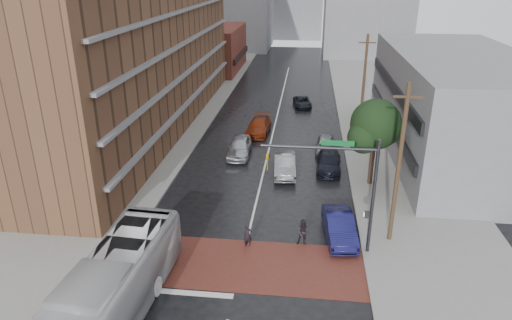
% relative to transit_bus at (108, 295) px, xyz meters
% --- Properties ---
extents(ground, '(160.00, 160.00, 0.00)m').
position_rel_transit_bus_xyz_m(ground, '(5.40, 4.90, -1.71)').
color(ground, black).
rests_on(ground, ground).
extents(crosswalk, '(14.00, 5.00, 0.02)m').
position_rel_transit_bus_xyz_m(crosswalk, '(5.40, 5.40, -1.70)').
color(crosswalk, maroon).
rests_on(crosswalk, ground).
extents(sidewalk_west, '(9.00, 90.00, 0.15)m').
position_rel_transit_bus_xyz_m(sidewalk_west, '(-6.10, 29.90, -1.64)').
color(sidewalk_west, gray).
rests_on(sidewalk_west, ground).
extents(sidewalk_east, '(9.00, 90.00, 0.15)m').
position_rel_transit_bus_xyz_m(sidewalk_east, '(16.90, 29.90, -1.64)').
color(sidewalk_east, gray).
rests_on(sidewalk_east, ground).
extents(storefront_west, '(8.00, 16.00, 7.00)m').
position_rel_transit_bus_xyz_m(storefront_west, '(-6.60, 58.90, 1.79)').
color(storefront_west, maroon).
rests_on(storefront_west, ground).
extents(building_east, '(11.00, 26.00, 9.00)m').
position_rel_transit_bus_xyz_m(building_east, '(21.90, 24.90, 2.79)').
color(building_east, gray).
rests_on(building_east, ground).
extents(street_tree, '(4.20, 4.10, 6.90)m').
position_rel_transit_bus_xyz_m(street_tree, '(13.92, 16.94, 3.02)').
color(street_tree, '#332319').
rests_on(street_tree, ground).
extents(signal_mast, '(6.50, 0.30, 7.20)m').
position_rel_transit_bus_xyz_m(signal_mast, '(11.25, 7.40, 3.02)').
color(signal_mast, '#2D2D33').
rests_on(signal_mast, ground).
extents(utility_pole_near, '(1.60, 0.26, 10.00)m').
position_rel_transit_bus_xyz_m(utility_pole_near, '(14.20, 8.90, 3.42)').
color(utility_pole_near, '#473321').
rests_on(utility_pole_near, ground).
extents(utility_pole_far, '(1.60, 0.26, 10.00)m').
position_rel_transit_bus_xyz_m(utility_pole_far, '(14.20, 28.90, 3.42)').
color(utility_pole_far, '#473321').
rests_on(utility_pole_far, ground).
extents(transit_bus, '(3.64, 12.46, 3.43)m').
position_rel_transit_bus_xyz_m(transit_bus, '(0.00, 0.00, 0.00)').
color(transit_bus, '#B8B8BA').
rests_on(transit_bus, ground).
extents(pedestrian_a, '(0.64, 0.54, 1.50)m').
position_rel_transit_bus_xyz_m(pedestrian_a, '(5.53, 7.30, -0.97)').
color(pedestrian_a, black).
rests_on(pedestrian_a, ground).
extents(pedestrian_b, '(0.83, 0.65, 1.69)m').
position_rel_transit_bus_xyz_m(pedestrian_b, '(8.88, 7.90, -0.87)').
color(pedestrian_b, black).
rests_on(pedestrian_b, ground).
extents(car_travel_a, '(2.09, 4.93, 1.66)m').
position_rel_transit_bus_xyz_m(car_travel_a, '(2.87, 21.79, -0.88)').
color(car_travel_a, '#ADAFB5').
rests_on(car_travel_a, ground).
extents(car_travel_b, '(2.08, 5.01, 1.61)m').
position_rel_transit_bus_xyz_m(car_travel_b, '(7.15, 18.30, -0.91)').
color(car_travel_b, '#9C9DA4').
rests_on(car_travel_b, ground).
extents(car_travel_c, '(2.45, 5.36, 1.52)m').
position_rel_transit_bus_xyz_m(car_travel_c, '(3.95, 27.99, -0.95)').
color(car_travel_c, maroon).
rests_on(car_travel_c, ground).
extents(suv_travel, '(2.54, 4.46, 1.17)m').
position_rel_transit_bus_xyz_m(suv_travel, '(8.20, 38.38, -1.13)').
color(suv_travel, black).
rests_on(suv_travel, ground).
extents(car_parked_near, '(2.20, 5.01, 1.60)m').
position_rel_transit_bus_xyz_m(car_parked_near, '(11.10, 8.90, -0.91)').
color(car_parked_near, '#141448').
rests_on(car_parked_near, ground).
extents(car_parked_mid, '(2.16, 4.98, 1.43)m').
position_rel_transit_bus_xyz_m(car_parked_mid, '(10.78, 19.51, -1.00)').
color(car_parked_mid, black).
rests_on(car_parked_mid, ground).
extents(car_parked_far, '(1.96, 4.18, 1.38)m').
position_rel_transit_bus_xyz_m(car_parked_far, '(10.60, 23.77, -1.02)').
color(car_parked_far, '#96999D').
rests_on(car_parked_far, ground).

